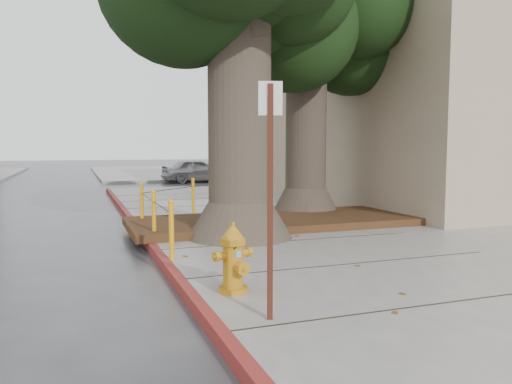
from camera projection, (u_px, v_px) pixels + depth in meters
The scene contains 14 objects.
ground at pixel (317, 277), 7.26m from camera, with size 140.00×140.00×0.00m, color #28282B.
sidewalk_main at pixel (499, 225), 11.64m from camera, with size 16.00×26.00×0.15m, color slate.
sidewalk_far at pixel (207, 171), 37.38m from camera, with size 16.00×20.00×0.15m, color slate.
curb_red at pixel (153, 249), 8.92m from camera, with size 0.14×26.00×0.16m, color maroon.
planter_bed at pixel (274, 221), 11.20m from camera, with size 6.40×2.60×0.16m, color black.
building_corner at pixel (458, 61), 18.17m from camera, with size 12.00×13.00×10.00m, color #9C8E6F.
building_side_white at pixel (352, 111), 36.64m from camera, with size 10.00×10.00×9.00m, color silver.
building_side_grey at pixel (376, 101), 44.16m from camera, with size 12.00×14.00×12.00m, color slate.
tree_far at pixel (317, 24), 12.69m from camera, with size 4.50×3.80×7.17m.
bollard_ring at pixel (192, 203), 11.01m from camera, with size 3.79×5.39×0.95m.
fire_hydrant at pixel (233, 258), 5.95m from camera, with size 0.45×0.44×0.85m.
signpost at pixel (270, 187), 4.93m from camera, with size 0.23×0.09×2.38m.
car_silver at pixel (197, 171), 26.74m from camera, with size 1.50×3.72×1.27m, color #A5A6AA.
car_red at pixel (300, 169), 28.71m from camera, with size 1.28×3.68×1.21m, color maroon.
Camera 1 is at (-3.27, -6.39, 1.89)m, focal length 35.00 mm.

